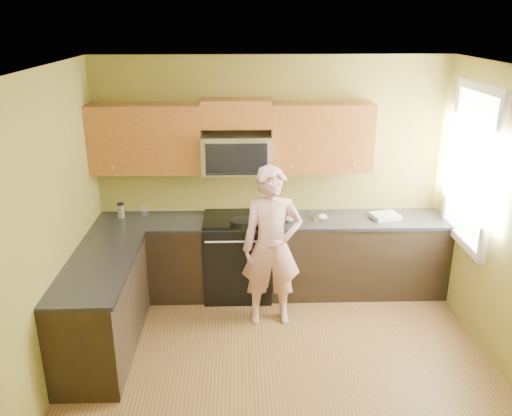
{
  "coord_description": "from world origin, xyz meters",
  "views": [
    {
      "loc": [
        -0.36,
        -3.89,
        3.09
      ],
      "look_at": [
        -0.2,
        1.3,
        1.2
      ],
      "focal_mm": 37.17,
      "sensor_mm": 36.0,
      "label": 1
    }
  ],
  "objects_px": {
    "woman": "(272,247)",
    "microwave": "(237,172)",
    "stove": "(238,256)",
    "frying_pan": "(242,225)",
    "butter_tub": "(269,222)",
    "travel_mug": "(122,217)"
  },
  "relations": [
    {
      "from": "woman",
      "to": "butter_tub",
      "type": "height_order",
      "value": "woman"
    },
    {
      "from": "butter_tub",
      "to": "frying_pan",
      "type": "bearing_deg",
      "value": -152.49
    },
    {
      "from": "stove",
      "to": "woman",
      "type": "distance_m",
      "value": 0.79
    },
    {
      "from": "woman",
      "to": "microwave",
      "type": "bearing_deg",
      "value": 114.87
    },
    {
      "from": "travel_mug",
      "to": "stove",
      "type": "bearing_deg",
      "value": -5.57
    },
    {
      "from": "microwave",
      "to": "stove",
      "type": "bearing_deg",
      "value": -90.0
    },
    {
      "from": "woman",
      "to": "travel_mug",
      "type": "relative_size",
      "value": 9.88
    },
    {
      "from": "stove",
      "to": "microwave",
      "type": "bearing_deg",
      "value": 90.0
    },
    {
      "from": "travel_mug",
      "to": "frying_pan",
      "type": "bearing_deg",
      "value": -14.14
    },
    {
      "from": "frying_pan",
      "to": "stove",
      "type": "bearing_deg",
      "value": 103.27
    },
    {
      "from": "woman",
      "to": "butter_tub",
      "type": "distance_m",
      "value": 0.53
    },
    {
      "from": "butter_tub",
      "to": "travel_mug",
      "type": "bearing_deg",
      "value": 173.41
    },
    {
      "from": "microwave",
      "to": "butter_tub",
      "type": "height_order",
      "value": "microwave"
    },
    {
      "from": "microwave",
      "to": "butter_tub",
      "type": "bearing_deg",
      "value": -28.25
    },
    {
      "from": "microwave",
      "to": "woman",
      "type": "relative_size",
      "value": 0.45
    },
    {
      "from": "travel_mug",
      "to": "woman",
      "type": "bearing_deg",
      "value": -23.29
    },
    {
      "from": "frying_pan",
      "to": "butter_tub",
      "type": "height_order",
      "value": "frying_pan"
    },
    {
      "from": "woman",
      "to": "butter_tub",
      "type": "relative_size",
      "value": 15.3
    },
    {
      "from": "stove",
      "to": "woman",
      "type": "xyz_separation_m",
      "value": [
        0.36,
        -0.59,
        0.38
      ]
    },
    {
      "from": "stove",
      "to": "butter_tub",
      "type": "relative_size",
      "value": 8.53
    },
    {
      "from": "microwave",
      "to": "frying_pan",
      "type": "xyz_separation_m",
      "value": [
        0.06,
        -0.34,
        -0.5
      ]
    },
    {
      "from": "woman",
      "to": "travel_mug",
      "type": "xyz_separation_m",
      "value": [
        -1.68,
        0.72,
        0.07
      ]
    }
  ]
}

